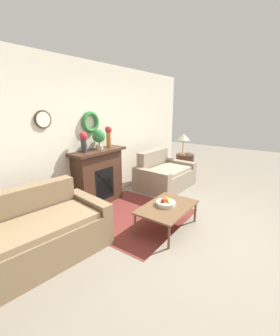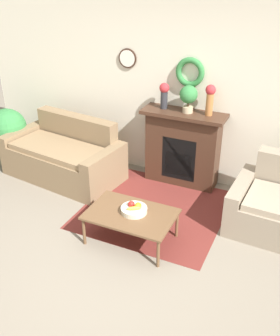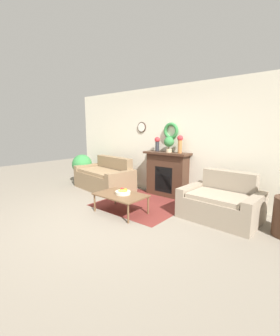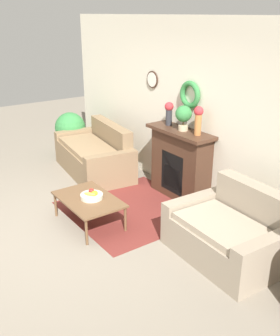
# 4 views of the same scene
# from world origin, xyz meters

# --- Properties ---
(ground_plane) EXTENTS (16.00, 16.00, 0.00)m
(ground_plane) POSITION_xyz_m (0.00, 0.00, 0.00)
(ground_plane) COLOR gray
(floor_rug) EXTENTS (1.80, 1.76, 0.01)m
(floor_rug) POSITION_xyz_m (-0.04, 1.37, 0.00)
(floor_rug) COLOR maroon
(floor_rug) RESTS_ON ground_plane
(wall_back) EXTENTS (6.80, 0.14, 2.70)m
(wall_back) POSITION_xyz_m (-0.00, 2.44, 1.35)
(wall_back) COLOR beige
(wall_back) RESTS_ON ground_plane
(fireplace) EXTENTS (1.17, 0.41, 1.10)m
(fireplace) POSITION_xyz_m (0.02, 2.24, 0.56)
(fireplace) COLOR #42281C
(fireplace) RESTS_ON ground_plane
(couch_left) EXTENTS (1.86, 1.13, 0.88)m
(couch_left) POSITION_xyz_m (-1.65, 1.67, 0.32)
(couch_left) COLOR #846B4C
(couch_left) RESTS_ON ground_plane
(loveseat_right) EXTENTS (1.40, 1.02, 0.86)m
(loveseat_right) POSITION_xyz_m (1.60, 1.65, 0.30)
(loveseat_right) COLOR gray
(loveseat_right) RESTS_ON ground_plane
(coffee_table) EXTENTS (1.01, 0.66, 0.38)m
(coffee_table) POSITION_xyz_m (-0.04, 0.66, 0.35)
(coffee_table) COLOR brown
(coffee_table) RESTS_ON ground_plane
(fruit_bowl) EXTENTS (0.31, 0.31, 0.12)m
(fruit_bowl) POSITION_xyz_m (-0.02, 0.70, 0.42)
(fruit_bowl) COLOR beige
(fruit_bowl) RESTS_ON coffee_table
(vase_on_mantel_left) EXTENTS (0.14, 0.14, 0.36)m
(vase_on_mantel_left) POSITION_xyz_m (-0.29, 2.24, 1.31)
(vase_on_mantel_left) COLOR #2D2D33
(vase_on_mantel_left) RESTS_ON fireplace
(vase_on_mantel_right) EXTENTS (0.14, 0.14, 0.42)m
(vase_on_mantel_right) POSITION_xyz_m (0.36, 2.24, 1.34)
(vase_on_mantel_right) COLOR #AD6B38
(vase_on_mantel_right) RESTS_ON fireplace
(potted_plant_on_mantel) EXTENTS (0.24, 0.24, 0.38)m
(potted_plant_on_mantel) POSITION_xyz_m (0.07, 2.22, 1.33)
(potted_plant_on_mantel) COLOR tan
(potted_plant_on_mantel) RESTS_ON fireplace
(potted_plant_floor_by_couch) EXTENTS (0.61, 0.61, 0.88)m
(potted_plant_floor_by_couch) POSITION_xyz_m (-2.75, 1.72, 0.56)
(potted_plant_floor_by_couch) COLOR tan
(potted_plant_floor_by_couch) RESTS_ON ground_plane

